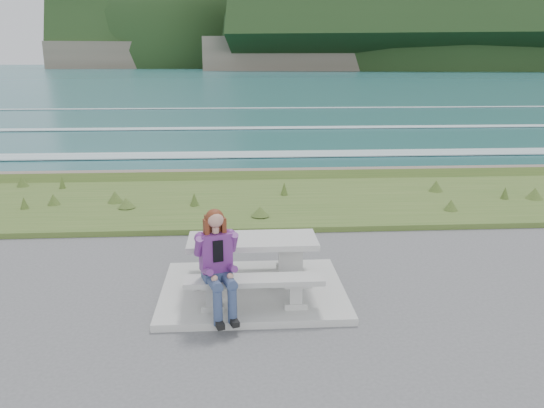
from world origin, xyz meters
name	(u,v)px	position (x,y,z in m)	size (l,w,h in m)	color
concrete_slab	(253,291)	(0.00, 0.00, 0.05)	(2.60, 2.10, 0.10)	#A6A5A0
picnic_table	(253,249)	(0.00, 0.00, 0.68)	(1.80, 0.75, 0.75)	#A6A5A0
bench_landward	(254,285)	(0.00, -0.70, 0.45)	(1.80, 0.35, 0.45)	#A6A5A0
bench_seaward	(251,248)	(0.00, 0.70, 0.45)	(1.80, 0.35, 0.45)	#A6A5A0
grass_verge	(246,204)	(0.00, 5.00, 0.00)	(160.00, 4.50, 0.22)	#3A5921
shore_drop	(244,178)	(0.00, 7.90, 0.00)	(160.00, 0.80, 2.20)	brown
ocean	(240,146)	(0.00, 25.09, -1.74)	(1600.00, 1600.00, 0.09)	#215A5F
headland_range	(487,52)	(190.28, 398.25, 9.94)	(729.83, 363.95, 210.14)	brown
seated_woman	(219,278)	(-0.44, -0.83, 0.61)	(0.55, 0.75, 1.37)	navy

